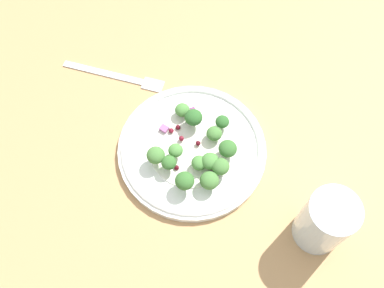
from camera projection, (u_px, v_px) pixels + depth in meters
The scene contains 27 objects.
ground_plane at pixel (189, 144), 72.91cm from camera, with size 180.00×180.00×2.00cm, color tan.
plate at pixel (192, 149), 70.40cm from camera, with size 23.87×23.87×1.70cm.
dressing_pool at pixel (192, 148), 70.01cm from camera, with size 13.84×13.84×0.20cm, color white.
broccoli_floret_0 at pixel (194, 118), 69.82cm from camera, with size 2.88×2.88×2.92cm.
broccoli_floret_1 at pixel (169, 163), 66.56cm from camera, with size 2.34×2.34×2.36cm.
broccoli_floret_2 at pixel (182, 110), 71.50cm from camera, with size 2.43×2.43×2.46cm.
broccoli_floret_3 at pixel (210, 161), 66.89cm from camera, with size 2.75×2.75×2.79cm.
broccoli_floret_4 at pixel (214, 134), 69.48cm from camera, with size 2.50×2.50×2.53cm.
broccoli_floret_5 at pixel (228, 149), 67.57cm from camera, with size 2.90×2.90×2.93cm.
broccoli_floret_6 at pixel (222, 122), 70.12cm from camera, with size 2.23×2.23×2.26cm.
broccoli_floret_7 at pixel (221, 167), 66.33cm from camera, with size 2.75×2.75×2.78cm.
broccoli_floret_8 at pixel (199, 163), 67.21cm from camera, with size 2.43×2.43×2.46cm.
broccoli_floret_9 at pixel (156, 155), 66.82cm from camera, with size 2.84×2.84×2.87cm.
broccoli_floret_10 at pixel (209, 181), 65.53cm from camera, with size 2.91×2.91×2.95cm.
broccoli_floret_11 at pixel (185, 181), 64.92cm from camera, with size 2.93×2.93×2.97cm.
broccoli_floret_12 at pixel (176, 151), 67.71cm from camera, with size 2.30×2.30×2.32cm.
cranberry_0 at pixel (178, 127), 71.15cm from camera, with size 0.83×0.83×0.83cm, color #4C0A14.
cranberry_1 at pixel (198, 143), 69.63cm from camera, with size 0.80×0.80×0.80cm, color #4C0A14.
cranberry_2 at pixel (178, 168), 68.08cm from camera, with size 0.81×0.81×0.81cm, color #4C0A14.
cranberry_3 at pixel (170, 133), 70.60cm from camera, with size 0.82×0.82×0.82cm, color maroon.
cranberry_4 at pixel (181, 138), 69.96cm from camera, with size 0.83×0.83×0.83cm, color maroon.
cranberry_5 at pixel (189, 120), 71.60cm from camera, with size 0.73×0.73×0.73cm, color #4C0A14.
onion_bit_0 at pixel (164, 130), 70.86cm from camera, with size 1.12×1.30×0.53cm, color #A35B93.
onion_bit_1 at pixel (212, 173), 67.77cm from camera, with size 0.88×1.07×0.30cm, color #934C84.
onion_bit_2 at pixel (193, 111), 72.78cm from camera, with size 1.10×0.98×0.42cm, color #843D75.
fork at pixel (119, 76), 77.37cm from camera, with size 2.65×18.66×0.50cm.
water_glass at pixel (325, 221), 60.49cm from camera, with size 7.04×7.04×10.78cm, color silver.
Camera 1 is at (-30.34, -10.82, 64.41)cm, focal length 40.94 mm.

